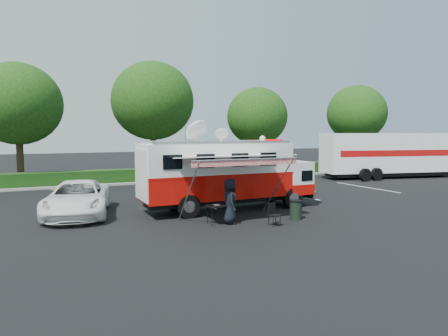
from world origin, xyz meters
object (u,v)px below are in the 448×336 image
at_px(command_truck, 227,173).
at_px(white_suv, 78,216).
at_px(semi_trailer, 392,154).
at_px(trash_bin, 296,210).
at_px(folding_table, 218,206).

distance_m(command_truck, white_suv, 6.80).
bearing_deg(semi_trailer, white_suv, -168.26).
height_order(trash_bin, semi_trailer, semi_trailer).
bearing_deg(folding_table, semi_trailer, 25.04).
height_order(folding_table, trash_bin, trash_bin).
height_order(command_truck, trash_bin, command_truck).
height_order(command_truck, white_suv, command_truck).
distance_m(trash_bin, semi_trailer, 18.82).
xyz_separation_m(folding_table, semi_trailer, (19.34, 9.04, 1.16)).
distance_m(folding_table, semi_trailer, 21.38).
xyz_separation_m(white_suv, trash_bin, (8.05, -4.62, 0.40)).
bearing_deg(semi_trailer, command_truck, -159.81).
relative_size(command_truck, folding_table, 8.20).
bearing_deg(trash_bin, folding_table, 169.45).
xyz_separation_m(command_truck, trash_bin, (1.64, -3.12, -1.30)).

